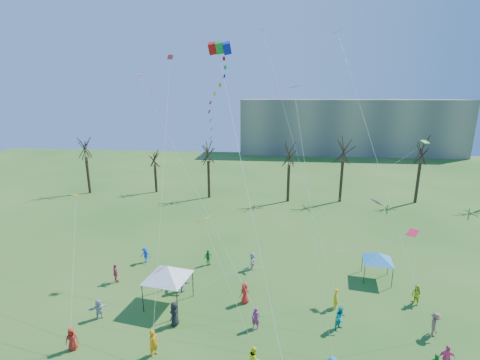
# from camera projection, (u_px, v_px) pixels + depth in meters

# --- Properties ---
(distant_building) EXTENTS (60.00, 14.00, 15.00)m
(distant_building) POSITION_uv_depth(u_px,v_px,m) (348.00, 127.00, 94.40)
(distant_building) COLOR gray
(distant_building) RESTS_ON ground
(bare_tree_row) EXTENTS (70.93, 7.54, 10.79)m
(bare_tree_row) POSITION_uv_depth(u_px,v_px,m) (306.00, 157.00, 51.79)
(bare_tree_row) COLOR black
(bare_tree_row) RESTS_ON ground
(big_box_kite) EXTENTS (3.53, 6.58, 20.98)m
(big_box_kite) POSITION_uv_depth(u_px,v_px,m) (217.00, 110.00, 23.86)
(big_box_kite) COLOR red
(big_box_kite) RESTS_ON ground
(canopy_tent_white) EXTENTS (4.42, 4.42, 3.36)m
(canopy_tent_white) POSITION_uv_depth(u_px,v_px,m) (168.00, 272.00, 26.24)
(canopy_tent_white) COLOR #3F3F44
(canopy_tent_white) RESTS_ON ground
(canopy_tent_blue) EXTENTS (3.49, 3.49, 2.65)m
(canopy_tent_blue) POSITION_uv_depth(u_px,v_px,m) (378.00, 257.00, 29.96)
(canopy_tent_blue) COLOR #3F3F44
(canopy_tent_blue) RESTS_ON ground
(festival_crowd) EXTENTS (26.34, 13.92, 1.84)m
(festival_crowd) POSITION_uv_depth(u_px,v_px,m) (250.00, 303.00, 25.60)
(festival_crowd) COLOR red
(festival_crowd) RESTS_ON ground
(small_kites_aloft) EXTENTS (28.34, 17.66, 31.73)m
(small_kites_aloft) POSITION_uv_depth(u_px,v_px,m) (263.00, 140.00, 26.50)
(small_kites_aloft) COLOR #E6AC0C
(small_kites_aloft) RESTS_ON ground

